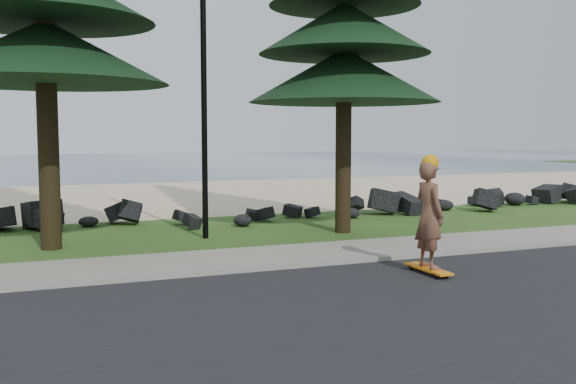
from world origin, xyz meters
TOP-DOWN VIEW (x-y plane):
  - ground at (0.00, 0.00)m, footprint 160.00×160.00m
  - road at (0.00, -4.50)m, footprint 160.00×7.00m
  - kerb at (0.00, -0.90)m, footprint 160.00×0.20m
  - sidewalk at (0.00, 0.20)m, footprint 160.00×2.00m
  - beach_sand at (0.00, 14.50)m, footprint 160.00×15.00m
  - ocean at (0.00, 51.00)m, footprint 160.00×58.00m
  - seawall_boulders at (0.00, 5.60)m, footprint 60.00×2.40m
  - lamp_post at (0.00, 3.20)m, footprint 0.25×0.14m
  - skateboarder at (2.63, -2.28)m, footprint 0.46×1.14m

SIDE VIEW (x-z plane):
  - ground at x=0.00m, z-range 0.00..0.00m
  - seawall_boulders at x=0.00m, z-range -0.55..0.55m
  - ocean at x=0.00m, z-range 0.00..0.01m
  - beach_sand at x=0.00m, z-range 0.00..0.01m
  - road at x=0.00m, z-range 0.00..0.02m
  - sidewalk at x=0.00m, z-range 0.00..0.08m
  - kerb at x=0.00m, z-range 0.00..0.10m
  - skateboarder at x=2.63m, z-range 0.01..2.13m
  - lamp_post at x=0.00m, z-range 0.06..8.20m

